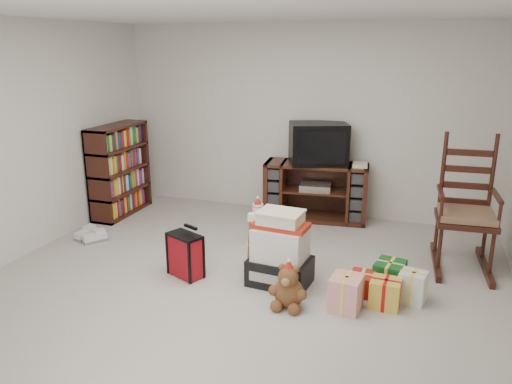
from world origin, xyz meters
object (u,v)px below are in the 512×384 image
at_px(red_suitcase, 185,255).
at_px(teddy_bear, 289,289).
at_px(gift_pile, 280,253).
at_px(rocking_chair, 465,221).
at_px(sneaker_pair, 90,236).
at_px(gift_cluster, 380,287).
at_px(tv_stand, 316,191).
at_px(crt_television, 318,143).
at_px(bookshelf, 120,172).
at_px(santa_figurine, 291,249).
at_px(mrs_claus_figurine, 258,227).

distance_m(red_suitcase, teddy_bear, 1.16).
height_order(gift_pile, red_suitcase, gift_pile).
xyz_separation_m(rocking_chair, sneaker_pair, (-4.11, -0.70, -0.44)).
xyz_separation_m(red_suitcase, gift_cluster, (1.88, 0.15, -0.10)).
relative_size(tv_stand, sneaker_pair, 3.50).
distance_m(teddy_bear, sneaker_pair, 2.75).
bearing_deg(gift_cluster, rocking_chair, 55.72).
height_order(rocking_chair, gift_pile, rocking_chair).
xyz_separation_m(gift_cluster, crt_television, (-1.03, 1.96, 0.89)).
bearing_deg(bookshelf, gift_pile, -26.59).
bearing_deg(rocking_chair, santa_figurine, -158.35).
distance_m(bookshelf, gift_cluster, 3.86).
xyz_separation_m(tv_stand, gift_cluster, (1.04, -1.96, -0.25)).
relative_size(rocking_chair, mrs_claus_figurine, 2.48).
relative_size(teddy_bear, sneaker_pair, 1.02).
distance_m(santa_figurine, sneaker_pair, 2.49).
xyz_separation_m(bookshelf, rocking_chair, (4.31, -0.28, -0.10)).
relative_size(rocking_chair, sneaker_pair, 3.64).
height_order(santa_figurine, crt_television, crt_television).
xyz_separation_m(gift_pile, gift_cluster, (0.95, -0.01, -0.19)).
relative_size(gift_pile, crt_television, 0.85).
distance_m(gift_cluster, crt_television, 2.39).
height_order(tv_stand, mrs_claus_figurine, tv_stand).
relative_size(bookshelf, sneaker_pair, 3.11).
xyz_separation_m(tv_stand, santa_figurine, (0.13, -1.68, -0.12)).
height_order(bookshelf, red_suitcase, bookshelf).
xyz_separation_m(bookshelf, crt_television, (2.56, 0.63, 0.43)).
bearing_deg(tv_stand, mrs_claus_figurine, -117.41).
bearing_deg(crt_television, bookshelf, 172.35).
bearing_deg(teddy_bear, red_suitcase, 167.43).
bearing_deg(rocking_chair, bookshelf, 172.55).
distance_m(santa_figurine, mrs_claus_figurine, 0.80).
height_order(tv_stand, rocking_chair, rocking_chair).
relative_size(teddy_bear, santa_figurine, 0.59).
bearing_deg(tv_stand, rocking_chair, -33.70).
bearing_deg(red_suitcase, crt_television, 92.04).
xyz_separation_m(rocking_chair, red_suitcase, (-2.60, -1.20, -0.26)).
bearing_deg(sneaker_pair, gift_cluster, 13.82).
xyz_separation_m(santa_figurine, mrs_claus_figurine, (-0.55, 0.57, -0.04)).
bearing_deg(gift_cluster, santa_figurine, 162.83).
height_order(rocking_chair, mrs_claus_figurine, rocking_chair).
distance_m(tv_stand, mrs_claus_figurine, 1.20).
distance_m(red_suitcase, sneaker_pair, 1.60).
bearing_deg(santa_figurine, tv_stand, 94.34).
bearing_deg(crt_television, tv_stand, 152.21).
bearing_deg(rocking_chair, crt_television, 148.89).
bearing_deg(teddy_bear, mrs_claus_figurine, 119.64).
height_order(bookshelf, gift_cluster, bookshelf).
height_order(mrs_claus_figurine, crt_television, crt_television).
height_order(teddy_bear, gift_cluster, teddy_bear).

